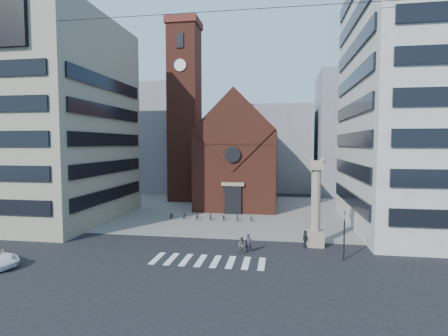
{
  "coord_description": "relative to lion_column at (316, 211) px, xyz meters",
  "views": [
    {
      "loc": [
        6.5,
        -31.55,
        10.0
      ],
      "look_at": [
        0.16,
        8.0,
        7.2
      ],
      "focal_mm": 28.0,
      "sensor_mm": 36.0,
      "label": 1
    }
  ],
  "objects": [
    {
      "name": "bg_block_mid",
      "position": [
        -4.01,
        42.0,
        5.54
      ],
      "size": [
        14.0,
        12.0,
        18.0
      ],
      "primitive_type": "cube",
      "color": "gray",
      "rests_on": "ground"
    },
    {
      "name": "building_left",
      "position": [
        -34.01,
        7.0,
        9.54
      ],
      "size": [
        18.0,
        20.0,
        26.0
      ],
      "primitive_type": "cube",
      "color": "gray",
      "rests_on": "ground"
    },
    {
      "name": "scooter_5",
      "position": [
        -8.84,
        9.66,
        -2.96
      ],
      "size": [
        0.52,
        1.51,
        0.89
      ],
      "primitive_type": "imported",
      "rotation": [
        0.0,
        0.0,
        0.07
      ],
      "color": "black",
      "rests_on": "piazza"
    },
    {
      "name": "piazza",
      "position": [
        -10.01,
        16.0,
        -3.43
      ],
      "size": [
        46.0,
        30.0,
        0.05
      ],
      "primitive_type": "cube",
      "color": "gray",
      "rests_on": "ground"
    },
    {
      "name": "campanile",
      "position": [
        -20.01,
        25.0,
        12.28
      ],
      "size": [
        5.5,
        5.5,
        31.2
      ],
      "color": "#5E291D",
      "rests_on": "ground"
    },
    {
      "name": "scooter_4",
      "position": [
        -10.61,
        9.66,
        -3.0
      ],
      "size": [
        0.64,
        1.56,
        0.8
      ],
      "primitive_type": "imported",
      "rotation": [
        0.0,
        0.0,
        0.07
      ],
      "color": "black",
      "rests_on": "piazza"
    },
    {
      "name": "traffic_light",
      "position": [
        1.99,
        -4.0,
        -1.17
      ],
      "size": [
        0.13,
        0.16,
        4.3
      ],
      "color": "black",
      "rests_on": "ground"
    },
    {
      "name": "pedestrian_2",
      "position": [
        -1.01,
        -0.78,
        -2.61
      ],
      "size": [
        0.66,
        1.07,
        1.69
      ],
      "primitive_type": "imported",
      "rotation": [
        0.0,
        0.0,
        1.84
      ],
      "color": "black",
      "rests_on": "ground"
    },
    {
      "name": "scooter_2",
      "position": [
        -14.16,
        9.66,
        -3.0
      ],
      "size": [
        0.64,
        1.56,
        0.8
      ],
      "primitive_type": "imported",
      "rotation": [
        0.0,
        0.0,
        0.07
      ],
      "color": "black",
      "rests_on": "piazza"
    },
    {
      "name": "zebra_crossing",
      "position": [
        -9.46,
        -6.0,
        -3.45
      ],
      "size": [
        10.2,
        3.2,
        0.01
      ],
      "primitive_type": null,
      "color": "white",
      "rests_on": "ground"
    },
    {
      "name": "pedestrian_1",
      "position": [
        -6.83,
        -3.62,
        -2.68
      ],
      "size": [
        0.94,
        0.88,
        1.54
      ],
      "primitive_type": "imported",
      "rotation": [
        0.0,
        0.0,
        -0.53
      ],
      "color": "#574B45",
      "rests_on": "ground"
    },
    {
      "name": "bg_block_left",
      "position": [
        -30.01,
        37.0,
        7.54
      ],
      "size": [
        16.0,
        14.0,
        22.0
      ],
      "primitive_type": "cube",
      "color": "gray",
      "rests_on": "ground"
    },
    {
      "name": "scooter_0",
      "position": [
        -17.7,
        9.66,
        -3.0
      ],
      "size": [
        0.64,
        1.56,
        0.8
      ],
      "primitive_type": "imported",
      "rotation": [
        0.0,
        0.0,
        0.07
      ],
      "color": "black",
      "rests_on": "piazza"
    },
    {
      "name": "scooter_6",
      "position": [
        -7.07,
        9.66,
        -3.0
      ],
      "size": [
        0.64,
        1.56,
        0.8
      ],
      "primitive_type": "imported",
      "rotation": [
        0.0,
        0.0,
        0.07
      ],
      "color": "black",
      "rests_on": "piazza"
    },
    {
      "name": "scooter_3",
      "position": [
        -12.38,
        9.66,
        -2.96
      ],
      "size": [
        0.52,
        1.51,
        0.89
      ],
      "primitive_type": "imported",
      "rotation": [
        0.0,
        0.0,
        0.07
      ],
      "color": "black",
      "rests_on": "piazza"
    },
    {
      "name": "bg_block_right",
      "position": [
        11.99,
        39.0,
        8.54
      ],
      "size": [
        16.0,
        14.0,
        24.0
      ],
      "primitive_type": "cube",
      "color": "gray",
      "rests_on": "ground"
    },
    {
      "name": "building_right",
      "position": [
        13.99,
        9.0,
        12.54
      ],
      "size": [
        18.0,
        22.0,
        32.0
      ],
      "primitive_type": "cube",
      "color": "beige",
      "rests_on": "ground"
    },
    {
      "name": "church",
      "position": [
        -10.01,
        22.04,
        4.53
      ],
      "size": [
        12.0,
        16.65,
        18.0
      ],
      "color": "#5E291D",
      "rests_on": "ground"
    },
    {
      "name": "scooter_1",
      "position": [
        -15.93,
        9.66,
        -2.96
      ],
      "size": [
        0.52,
        1.51,
        0.89
      ],
      "primitive_type": "imported",
      "rotation": [
        0.0,
        0.0,
        0.07
      ],
      "color": "black",
      "rests_on": "piazza"
    },
    {
      "name": "lion_column",
      "position": [
        0.0,
        0.0,
        0.0
      ],
      "size": [
        1.63,
        1.6,
        8.68
      ],
      "color": "gray",
      "rests_on": "ground"
    },
    {
      "name": "ground",
      "position": [
        -10.01,
        -3.0,
        -3.46
      ],
      "size": [
        120.0,
        120.0,
        0.0
      ],
      "primitive_type": "plane",
      "color": "black",
      "rests_on": "ground"
    },
    {
      "name": "pedestrian_0",
      "position": [
        -6.26,
        -3.06,
        -2.61
      ],
      "size": [
        0.66,
        0.46,
        1.7
      ],
      "primitive_type": "imported",
      "rotation": [
        0.0,
        0.0,
        0.09
      ],
      "color": "#312838",
      "rests_on": "ground"
    }
  ]
}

